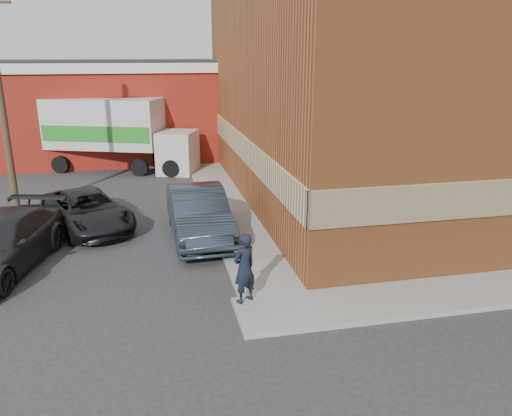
{
  "coord_description": "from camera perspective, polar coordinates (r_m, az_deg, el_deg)",
  "views": [
    {
      "loc": [
        -2.26,
        -11.18,
        6.02
      ],
      "look_at": [
        0.75,
        2.81,
        1.55
      ],
      "focal_mm": 35.0,
      "sensor_mm": 36.0,
      "label": 1
    }
  ],
  "objects": [
    {
      "name": "brick_building",
      "position": [
        22.91,
        16.34,
        13.34
      ],
      "size": [
        14.25,
        18.25,
        9.36
      ],
      "color": "brown",
      "rests_on": "ground"
    },
    {
      "name": "box_truck",
      "position": [
        27.23,
        -15.46,
        8.63
      ],
      "size": [
        7.96,
        4.82,
        3.78
      ],
      "rotation": [
        0.0,
        0.0,
        -0.36
      ],
      "color": "beige",
      "rests_on": "ground"
    },
    {
      "name": "suv_a",
      "position": [
        18.69,
        -18.72,
        -0.24
      ],
      "size": [
        3.93,
        5.27,
        1.33
      ],
      "primitive_type": "imported",
      "rotation": [
        0.0,
        0.0,
        0.41
      ],
      "color": "black",
      "rests_on": "ground"
    },
    {
      "name": "ground",
      "position": [
        12.9,
        -0.64,
        -10.46
      ],
      "size": [
        90.0,
        90.0,
        0.0
      ],
      "primitive_type": "plane",
      "color": "#28282B",
      "rests_on": "ground"
    },
    {
      "name": "sidewalk_west",
      "position": [
        21.24,
        -3.91,
        1.02
      ],
      "size": [
        1.8,
        18.0,
        0.12
      ],
      "primitive_type": "cube",
      "color": "gray",
      "rests_on": "ground"
    },
    {
      "name": "man",
      "position": [
        12.2,
        -1.34,
        -6.88
      ],
      "size": [
        0.78,
        0.7,
        1.78
      ],
      "primitive_type": "imported",
      "rotation": [
        0.0,
        0.0,
        3.69
      ],
      "color": "black",
      "rests_on": "sidewalk_south"
    },
    {
      "name": "sedan",
      "position": [
        16.86,
        -6.59,
        -0.62
      ],
      "size": [
        1.97,
        5.21,
        1.7
      ],
      "primitive_type": "imported",
      "rotation": [
        0.0,
        0.0,
        0.03
      ],
      "color": "#283443",
      "rests_on": "ground"
    },
    {
      "name": "warehouse",
      "position": [
        31.57,
        -19.22,
        10.58
      ],
      "size": [
        16.3,
        8.3,
        5.6
      ],
      "color": "maroon",
      "rests_on": "ground"
    },
    {
      "name": "suv_b",
      "position": [
        16.11,
        -27.18,
        -3.64
      ],
      "size": [
        3.43,
        5.72,
        1.55
      ],
      "primitive_type": "imported",
      "rotation": [
        0.0,
        0.0,
        -0.25
      ],
      "color": "black",
      "rests_on": "ground"
    }
  ]
}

